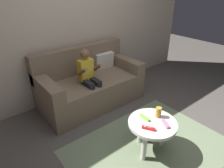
{
  "coord_description": "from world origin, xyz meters",
  "views": [
    {
      "loc": [
        -1.55,
        -1.06,
        1.79
      ],
      "look_at": [
        -0.12,
        0.71,
        0.62
      ],
      "focal_mm": 32.0,
      "sensor_mm": 36.0,
      "label": 1
    }
  ],
  "objects": [
    {
      "name": "couch",
      "position": [
        -0.03,
        1.38,
        0.31
      ],
      "size": [
        1.6,
        0.8,
        0.88
      ],
      "color": "#75604C",
      "rests_on": "ground"
    },
    {
      "name": "soda_can",
      "position": [
        0.03,
        0.06,
        0.47
      ],
      "size": [
        0.07,
        0.07,
        0.12
      ],
      "primitive_type": "cylinder",
      "color": "#B78C2D",
      "rests_on": "coffee_table"
    },
    {
      "name": "area_rug",
      "position": [
        -0.09,
        0.03,
        0.0
      ],
      "size": [
        1.84,
        1.36,
        0.01
      ],
      "primitive_type": "cube",
      "color": "#6B7A5B",
      "rests_on": "ground"
    },
    {
      "name": "wall_back",
      "position": [
        0.0,
        1.77,
        1.25
      ],
      "size": [
        5.0,
        0.05,
        2.5
      ],
      "primitive_type": "cube",
      "color": "#B2A38E",
      "rests_on": "ground"
    },
    {
      "name": "game_remote_pink_near_edge",
      "position": [
        -0.02,
        -0.09,
        0.42
      ],
      "size": [
        0.1,
        0.14,
        0.03
      ],
      "color": "pink",
      "rests_on": "coffee_table"
    },
    {
      "name": "coffee_table",
      "position": [
        -0.09,
        0.03,
        0.33
      ],
      "size": [
        0.54,
        0.54,
        0.41
      ],
      "color": "beige",
      "rests_on": "ground"
    },
    {
      "name": "game_remote_red_far_corner",
      "position": [
        -0.22,
        -0.02,
        0.42
      ],
      "size": [
        0.1,
        0.14,
        0.03
      ],
      "color": "red",
      "rests_on": "coffee_table"
    },
    {
      "name": "game_remote_lime_center",
      "position": [
        -0.11,
        0.12,
        0.42
      ],
      "size": [
        0.05,
        0.14,
        0.03
      ],
      "color": "#72C638",
      "rests_on": "coffee_table"
    },
    {
      "name": "ground_plane",
      "position": [
        0.0,
        0.0,
        0.0
      ],
      "size": [
        10.01,
        10.01,
        0.0
      ],
      "primitive_type": "plane",
      "color": "#4C4742"
    },
    {
      "name": "person_seated_on_couch",
      "position": [
        -0.15,
        1.2,
        0.55
      ],
      "size": [
        0.3,
        0.37,
        0.95
      ],
      "color": "black",
      "rests_on": "ground"
    }
  ]
}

